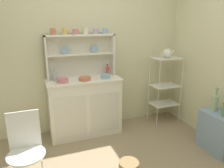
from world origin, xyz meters
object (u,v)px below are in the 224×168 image
(floor_basket, at_px, (129,168))
(bowl_mixing_large, at_px, (62,80))
(bakers_rack, at_px, (165,82))
(cup_terracotta_0, at_px, (53,32))
(hutch_shelf_unit, at_px, (80,52))
(jam_bottle, at_px, (108,71))
(wire_chair, at_px, (26,146))
(hutch_cabinet, at_px, (85,106))
(side_shelf_blue, at_px, (218,133))
(porcelain_teapot, at_px, (167,53))
(utensil_jar, at_px, (55,76))
(flower_vase, at_px, (215,102))

(floor_basket, relative_size, bowl_mixing_large, 1.43)
(bakers_rack, distance_m, cup_terracotta_0, 1.96)
(hutch_shelf_unit, xyz_separation_m, jam_bottle, (0.40, -0.08, -0.30))
(hutch_shelf_unit, height_order, wire_chair, hutch_shelf_unit)
(hutch_cabinet, relative_size, bowl_mixing_large, 6.75)
(hutch_cabinet, relative_size, side_shelf_blue, 2.04)
(wire_chair, bearing_deg, porcelain_teapot, -0.56)
(hutch_cabinet, relative_size, utensil_jar, 4.54)
(utensil_jar, distance_m, flower_vase, 2.22)
(side_shelf_blue, height_order, utensil_jar, utensil_jar)
(cup_terracotta_0, height_order, utensil_jar, cup_terracotta_0)
(utensil_jar, xyz_separation_m, flower_vase, (1.94, -1.05, -0.28))
(wire_chair, distance_m, porcelain_teapot, 2.48)
(hutch_cabinet, height_order, utensil_jar, utensil_jar)
(porcelain_teapot, bearing_deg, cup_terracotta_0, 174.51)
(bakers_rack, xyz_separation_m, side_shelf_blue, (0.15, -1.05, -0.43))
(side_shelf_blue, bearing_deg, floor_basket, -178.56)
(hutch_cabinet, xyz_separation_m, hutch_shelf_unit, (-0.00, 0.16, 0.80))
(bowl_mixing_large, bearing_deg, utensil_jar, 119.36)
(hutch_shelf_unit, xyz_separation_m, cup_terracotta_0, (-0.38, -0.04, 0.31))
(floor_basket, bearing_deg, hutch_shelf_unit, 99.89)
(wire_chair, distance_m, bowl_mixing_large, 1.10)
(bakers_rack, distance_m, flower_vase, 0.94)
(jam_bottle, bearing_deg, floor_basket, -98.26)
(side_shelf_blue, height_order, cup_terracotta_0, cup_terracotta_0)
(side_shelf_blue, relative_size, cup_terracotta_0, 6.02)
(cup_terracotta_0, bearing_deg, porcelain_teapot, -5.49)
(hutch_shelf_unit, distance_m, bowl_mixing_large, 0.52)
(bakers_rack, xyz_separation_m, utensil_jar, (-1.78, 0.12, 0.24))
(bakers_rack, distance_m, bowl_mixing_large, 1.71)
(hutch_cabinet, distance_m, porcelain_teapot, 1.57)
(porcelain_teapot, height_order, flower_vase, porcelain_teapot)
(hutch_shelf_unit, xyz_separation_m, floor_basket, (0.22, -1.29, -1.16))
(floor_basket, bearing_deg, porcelain_teapot, 43.06)
(flower_vase, bearing_deg, utensil_jar, 151.50)
(hutch_shelf_unit, distance_m, cup_terracotta_0, 0.49)
(side_shelf_blue, distance_m, utensil_jar, 2.36)
(side_shelf_blue, xyz_separation_m, cup_terracotta_0, (-1.91, 1.22, 1.29))
(hutch_cabinet, xyz_separation_m, bakers_rack, (1.38, -0.05, 0.25))
(hutch_cabinet, bearing_deg, wire_chair, -130.43)
(wire_chair, xyz_separation_m, porcelain_teapot, (2.21, 0.92, 0.67))
(floor_basket, bearing_deg, hutch_cabinet, 101.29)
(side_shelf_blue, xyz_separation_m, bowl_mixing_large, (-1.85, 1.02, 0.64))
(hutch_cabinet, height_order, hutch_shelf_unit, hutch_shelf_unit)
(flower_vase, bearing_deg, bowl_mixing_large, 154.07)
(utensil_jar, bearing_deg, porcelain_teapot, -4.01)
(hutch_shelf_unit, xyz_separation_m, side_shelf_blue, (1.53, -1.26, -0.98))
(jam_bottle, bearing_deg, bowl_mixing_large, -167.46)
(utensil_jar, bearing_deg, bakers_rack, -4.00)
(jam_bottle, bearing_deg, hutch_shelf_unit, 169.16)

